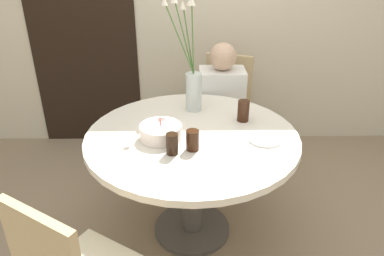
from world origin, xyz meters
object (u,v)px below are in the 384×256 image
at_px(drink_glass_0, 243,111).
at_px(drink_glass_2, 172,144).
at_px(birthday_cake, 161,132).
at_px(side_plate, 265,139).
at_px(drink_glass_1, 193,140).
at_px(chair_far_back, 225,105).
at_px(person_boy, 221,114).
at_px(flower_vase, 192,79).

height_order(drink_glass_0, drink_glass_2, drink_glass_0).
height_order(birthday_cake, drink_glass_2, birthday_cake).
distance_m(side_plate, drink_glass_1, 0.42).
height_order(drink_glass_0, drink_glass_1, drink_glass_0).
xyz_separation_m(chair_far_back, drink_glass_2, (-0.39, -1.11, 0.28)).
relative_size(chair_far_back, drink_glass_1, 7.97).
relative_size(chair_far_back, person_boy, 0.85).
distance_m(flower_vase, drink_glass_2, 0.60).
bearing_deg(chair_far_back, drink_glass_2, -91.83).
relative_size(drink_glass_0, drink_glass_2, 1.14).
relative_size(chair_far_back, side_plate, 4.62).
xyz_separation_m(birthday_cake, drink_glass_0, (0.49, 0.22, 0.02)).
distance_m(side_plate, person_boy, 0.87).
xyz_separation_m(chair_far_back, side_plate, (0.12, -0.97, 0.22)).
distance_m(chair_far_back, birthday_cake, 1.09).
height_order(side_plate, drink_glass_0, drink_glass_0).
height_order(side_plate, drink_glass_2, drink_glass_2).
xyz_separation_m(drink_glass_0, drink_glass_1, (-0.31, -0.35, -0.01)).
relative_size(birthday_cake, drink_glass_0, 1.80).
bearing_deg(drink_glass_0, drink_glass_2, -137.58).
xyz_separation_m(side_plate, drink_glass_0, (-0.09, 0.25, 0.06)).
bearing_deg(flower_vase, chair_far_back, 62.70).
relative_size(side_plate, drink_glass_0, 1.48).
bearing_deg(drink_glass_2, chair_far_back, 70.60).
distance_m(side_plate, drink_glass_0, 0.27).
relative_size(side_plate, drink_glass_2, 1.68).
distance_m(chair_far_back, side_plate, 1.01).
bearing_deg(drink_glass_2, side_plate, 15.13).
distance_m(flower_vase, side_plate, 0.62).
xyz_separation_m(birthday_cake, drink_glass_1, (0.18, -0.12, 0.01)).
xyz_separation_m(chair_far_back, flower_vase, (-0.28, -0.54, 0.43)).
bearing_deg(person_boy, flower_vase, -120.69).
bearing_deg(flower_vase, drink_glass_1, -90.34).
xyz_separation_m(flower_vase, drink_glass_2, (-0.11, -0.57, -0.15)).
bearing_deg(flower_vase, person_boy, 59.31).
bearing_deg(birthday_cake, drink_glass_0, 24.44).
height_order(birthday_cake, side_plate, birthday_cake).
distance_m(birthday_cake, drink_glass_1, 0.22).
bearing_deg(person_boy, side_plate, -78.37).
xyz_separation_m(side_plate, drink_glass_2, (-0.51, -0.14, 0.05)).
relative_size(birthday_cake, drink_glass_2, 2.04).
relative_size(chair_far_back, birthday_cake, 3.80).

